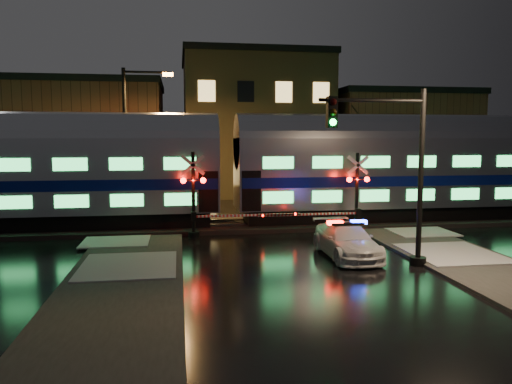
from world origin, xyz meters
The scene contains 13 objects.
ground centered at (0.00, 0.00, 0.00)m, with size 120.00×120.00×0.00m, color black.
ballast centered at (0.00, 5.00, 0.12)m, with size 90.00×4.20×0.24m, color black.
sidewalk_left centered at (-6.50, -6.00, 0.06)m, with size 4.00×20.00×0.12m, color #2D2D2D.
sidewalk_right centered at (6.50, -6.00, 0.06)m, with size 4.00×20.00×0.12m, color #2D2D2D.
building_left centered at (-13.00, 22.00, 4.50)m, with size 14.00×10.00×9.00m, color #522E20.
building_mid centered at (2.00, 22.50, 5.75)m, with size 12.00×11.00×11.50m, color brown.
building_right centered at (15.00, 22.00, 4.25)m, with size 12.00×10.00×8.50m, color #522E20.
train centered at (-2.03, 5.00, 3.38)m, with size 51.00×3.12×5.92m.
police_car centered at (2.17, -2.39, 0.68)m, with size 1.92×4.66×1.51m.
crossing_signal_right centered at (3.97, 2.31, 1.70)m, with size 5.81×0.66×4.11m.
crossing_signal_left centered at (-3.56, 2.31, 1.74)m, with size 5.93×0.66×4.20m.
traffic_light centered at (3.36, -4.20, 3.54)m, with size 4.31×0.74×6.67m.
streetlight centered at (-7.41, 9.00, 5.16)m, with size 2.99×0.31×8.95m.
Camera 1 is at (-4.58, -21.68, 4.89)m, focal length 35.00 mm.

